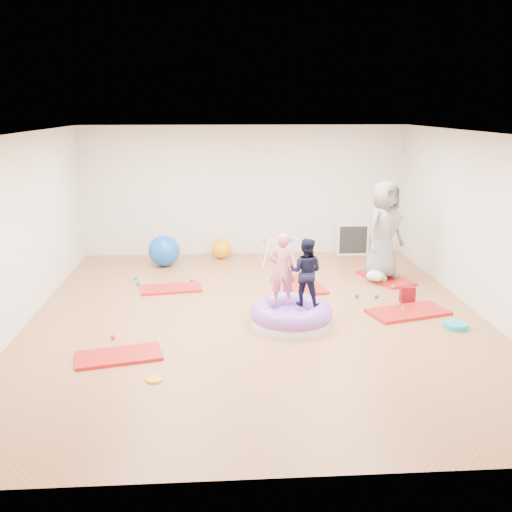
{
  "coord_description": "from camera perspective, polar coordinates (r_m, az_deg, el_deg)",
  "views": [
    {
      "loc": [
        -0.58,
        -8.33,
        3.17
      ],
      "look_at": [
        0.0,
        0.3,
        0.9
      ],
      "focal_mm": 40.0,
      "sensor_mm": 36.0,
      "label": 1
    }
  ],
  "objects": [
    {
      "name": "infant_play_gym",
      "position": [
        11.64,
        2.17,
        0.77
      ],
      "size": [
        0.72,
        0.69,
        0.55
      ],
      "rotation": [
        0.0,
        0.0,
        0.04
      ],
      "color": "silver",
      "rests_on": "ground"
    },
    {
      "name": "child_pink",
      "position": [
        8.41,
        2.59,
        -0.96
      ],
      "size": [
        0.4,
        0.26,
        1.09
      ],
      "primitive_type": "imported",
      "rotation": [
        0.0,
        0.0,
        3.13
      ],
      "color": "#DB6676",
      "rests_on": "inflatable_cushion"
    },
    {
      "name": "cube_shelf",
      "position": [
        12.79,
        9.53,
        1.76
      ],
      "size": [
        0.7,
        0.35,
        0.7
      ],
      "color": "silver",
      "rests_on": "ground"
    },
    {
      "name": "gym_mat_front_left",
      "position": [
        7.75,
        -13.56,
        -9.69
      ],
      "size": [
        1.19,
        0.78,
        0.05
      ],
      "primitive_type": "cube",
      "rotation": [
        0.0,
        0.0,
        0.23
      ],
      "color": "#B91703",
      "rests_on": "ground"
    },
    {
      "name": "yellow_toy",
      "position": [
        7.07,
        -10.15,
        -12.06
      ],
      "size": [
        0.2,
        0.2,
        0.03
      ],
      "primitive_type": "cylinder",
      "color": "#FFA620",
      "rests_on": "ground"
    },
    {
      "name": "ball_pit_balls",
      "position": [
        9.91,
        1.41,
        -3.74
      ],
      "size": [
        4.77,
        2.94,
        0.07
      ],
      "color": "green",
      "rests_on": "ground"
    },
    {
      "name": "infant",
      "position": [
        10.74,
        11.93,
        -1.94
      ],
      "size": [
        0.35,
        0.36,
        0.21
      ],
      "color": "#CAEEFF",
      "rests_on": "gym_mat_rear_right"
    },
    {
      "name": "adult_caregiver",
      "position": [
        10.81,
        12.69,
        2.54
      ],
      "size": [
        1.06,
        0.99,
        1.83
      ],
      "primitive_type": "imported",
      "rotation": [
        0.0,
        0.0,
        0.63
      ],
      "color": "slate",
      "rests_on": "gym_mat_rear_right"
    },
    {
      "name": "backpack",
      "position": [
        9.86,
        14.9,
        -3.74
      ],
      "size": [
        0.24,
        0.15,
        0.27
      ],
      "primitive_type": "cube",
      "rotation": [
        0.0,
        0.0,
        0.0
      ],
      "color": "red",
      "rests_on": "ground"
    },
    {
      "name": "exercise_ball_blue",
      "position": [
        11.78,
        -9.17,
        0.52
      ],
      "size": [
        0.64,
        0.64,
        0.64
      ],
      "primitive_type": "sphere",
      "color": "blue",
      "rests_on": "ground"
    },
    {
      "name": "gym_mat_right",
      "position": [
        9.37,
        14.96,
        -5.44
      ],
      "size": [
        1.36,
        0.94,
        0.05
      ],
      "primitive_type": "cube",
      "rotation": [
        0.0,
        0.0,
        0.28
      ],
      "color": "#B91703",
      "rests_on": "ground"
    },
    {
      "name": "exercise_ball_orange",
      "position": [
        12.28,
        -3.48,
        0.76
      ],
      "size": [
        0.44,
        0.44,
        0.44
      ],
      "primitive_type": "sphere",
      "color": "#F59A05",
      "rests_on": "ground"
    },
    {
      "name": "balance_disc",
      "position": [
        8.98,
        19.33,
        -6.56
      ],
      "size": [
        0.36,
        0.36,
        0.08
      ],
      "primitive_type": "cylinder",
      "color": "#139AAF",
      "rests_on": "ground"
    },
    {
      "name": "inflatable_cushion",
      "position": [
        8.59,
        3.52,
        -5.91
      ],
      "size": [
        1.24,
        1.24,
        0.39
      ],
      "rotation": [
        0.0,
        0.0,
        -0.22
      ],
      "color": "white",
      "rests_on": "ground"
    },
    {
      "name": "gym_mat_mid_left",
      "position": [
        10.31,
        -8.49,
        -3.24
      ],
      "size": [
        1.13,
        0.68,
        0.04
      ],
      "primitive_type": "cube",
      "rotation": [
        0.0,
        0.0,
        0.15
      ],
      "color": "#B91703",
      "rests_on": "ground"
    },
    {
      "name": "gym_mat_rear_right",
      "position": [
        11.07,
        12.83,
        -2.19
      ],
      "size": [
        0.95,
        1.29,
        0.05
      ],
      "primitive_type": "cube",
      "rotation": [
        0.0,
        0.0,
        1.93
      ],
      "color": "#B91703",
      "rests_on": "ground"
    },
    {
      "name": "child_navy",
      "position": [
        8.4,
        5.01,
        -1.27
      ],
      "size": [
        0.6,
        0.53,
        1.02
      ],
      "primitive_type": "imported",
      "rotation": [
        0.0,
        0.0,
        2.79
      ],
      "color": "black",
      "rests_on": "inflatable_cushion"
    },
    {
      "name": "gym_mat_center_back",
      "position": [
        10.45,
        4.7,
        -2.87
      ],
      "size": [
        0.78,
        1.26,
        0.05
      ],
      "primitive_type": "cube",
      "rotation": [
        0.0,
        0.0,
        1.74
      ],
      "color": "#B91703",
      "rests_on": "ground"
    },
    {
      "name": "room",
      "position": [
        8.54,
        0.13,
        2.74
      ],
      "size": [
        7.01,
        8.01,
        2.81
      ],
      "color": "#9B6B4D",
      "rests_on": "ground"
    }
  ]
}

